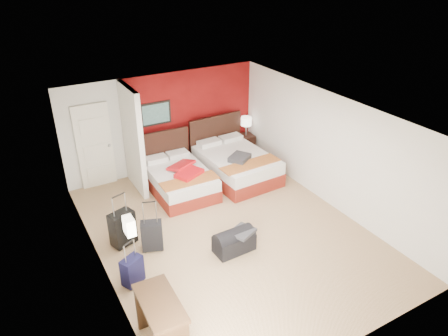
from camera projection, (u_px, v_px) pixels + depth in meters
ground at (228, 231)px, 8.53m from camera, size 6.50×6.50×0.00m
room_walls at (133, 164)px, 8.43m from camera, size 5.02×6.52×2.50m
red_accent_panel at (191, 118)px, 10.77m from camera, size 3.50×0.04×2.50m
partition_wall at (133, 140)px, 9.53m from camera, size 0.12×1.20×2.50m
entry_door at (95, 146)px, 9.76m from camera, size 0.82×0.06×2.05m
bed_left at (180, 181)px, 9.81m from camera, size 1.32×1.85×0.55m
bed_right at (236, 166)px, 10.43m from camera, size 1.55×2.15×0.63m
red_suitcase_open at (185, 170)px, 9.62m from camera, size 0.90×1.02×0.11m
jacket_bundle at (240, 158)px, 9.98m from camera, size 0.64×0.61×0.12m
nightstand at (246, 145)px, 11.62m from camera, size 0.44×0.44×0.57m
table_lamp at (246, 126)px, 11.37m from camera, size 0.35×0.35×0.52m
suitcase_black at (123, 230)px, 8.00m from camera, size 0.52×0.42×0.69m
suitcase_charcoal at (152, 237)px, 7.89m from camera, size 0.45×0.37×0.58m
suitcase_navy at (133, 272)px, 7.09m from camera, size 0.42×0.36×0.50m
duffel_bag at (234, 242)px, 7.90m from camera, size 0.77×0.43×0.38m
jacket_draped at (242, 232)px, 7.83m from camera, size 0.55×0.51×0.06m
desk at (162, 323)px, 5.91m from camera, size 0.53×1.02×0.83m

